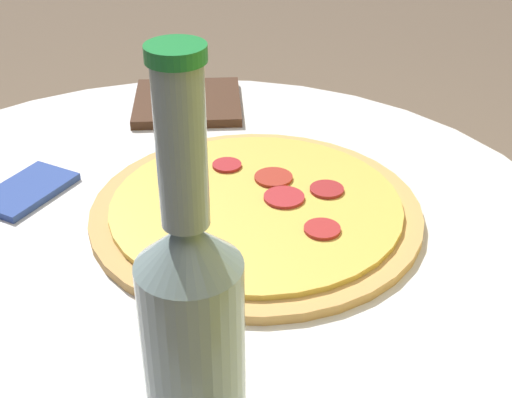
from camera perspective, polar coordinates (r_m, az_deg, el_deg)
The scene contains 5 objects.
table at distance 0.86m, azimuth -5.13°, elevation -14.92°, with size 0.82×0.82×0.76m.
pizza at distance 0.74m, azimuth 0.01°, elevation -0.81°, with size 0.34×0.34×0.02m.
beer_bottle at distance 0.43m, azimuth -5.03°, elevation -11.30°, with size 0.06×0.06×0.29m.
pizza_paddle at distance 1.01m, azimuth -5.47°, elevation 8.22°, with size 0.26×0.19×0.02m.
napkin at distance 0.82m, azimuth -17.87°, elevation 0.66°, with size 0.11×0.08×0.01m.
Camera 1 is at (0.52, 0.27, 1.16)m, focal length 50.00 mm.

